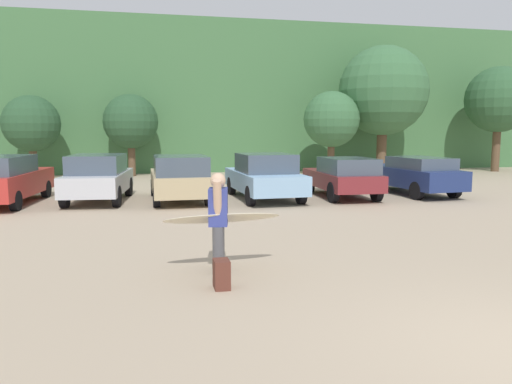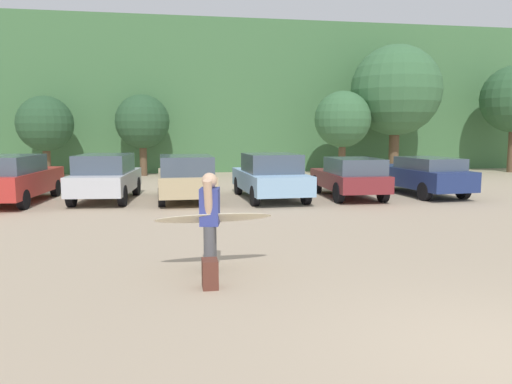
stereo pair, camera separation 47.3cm
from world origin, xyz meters
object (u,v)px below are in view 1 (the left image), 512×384
at_px(parked_car_sky_blue, 264,176).
at_px(surfboard_cream, 223,218).
at_px(parked_car_red, 1,179).
at_px(parked_car_maroon, 343,176).
at_px(parked_car_silver, 98,177).
at_px(parked_car_navy, 412,174).
at_px(backpack_dropped, 222,274).
at_px(person_adult, 218,217).
at_px(parked_car_tan, 180,178).

height_order(parked_car_sky_blue, surfboard_cream, parked_car_sky_blue).
height_order(parked_car_red, parked_car_maroon, parked_car_red).
height_order(parked_car_red, parked_car_silver, parked_car_red).
bearing_deg(parked_car_sky_blue, parked_car_maroon, -96.05).
height_order(parked_car_sky_blue, parked_car_navy, parked_car_sky_blue).
bearing_deg(parked_car_navy, parked_car_sky_blue, 87.45).
relative_size(parked_car_maroon, parked_car_navy, 0.86).
bearing_deg(parked_car_red, parked_car_maroon, -87.87).
xyz_separation_m(parked_car_maroon, parked_car_navy, (2.97, 0.40, -0.02)).
bearing_deg(backpack_dropped, parked_car_red, 119.74).
bearing_deg(surfboard_cream, person_adult, 29.07).
xyz_separation_m(parked_car_tan, parked_car_maroon, (5.84, -0.27, -0.04)).
bearing_deg(parked_car_red, backpack_dropped, -144.80).
bearing_deg(person_adult, parked_car_navy, -123.59).
bearing_deg(surfboard_cream, parked_car_maroon, -127.80).
bearing_deg(parked_car_tan, backpack_dropped, 179.27).
distance_m(parked_car_red, parked_car_navy, 14.56).
xyz_separation_m(parked_car_red, backpack_dropped, (5.79, -10.14, -0.63)).
distance_m(parked_car_red, surfboard_cream, 10.94).
bearing_deg(parked_car_tan, surfboard_cream, -179.65).
xyz_separation_m(parked_car_red, parked_car_tan, (5.74, -0.40, -0.03)).
distance_m(parked_car_red, person_adult, 10.94).
relative_size(parked_car_tan, surfboard_cream, 2.08).
xyz_separation_m(parked_car_maroon, backpack_dropped, (-5.79, -9.47, -0.56)).
bearing_deg(parked_car_navy, parked_car_tan, 86.14).
height_order(parked_car_silver, parked_car_navy, parked_car_silver).
relative_size(person_adult, backpack_dropped, 3.83).
xyz_separation_m(parked_car_silver, person_adult, (2.85, -9.35, 0.12)).
bearing_deg(parked_car_sky_blue, parked_car_tan, 85.85).
distance_m(parked_car_maroon, parked_car_navy, 3.00).
distance_m(parked_car_red, backpack_dropped, 11.69).
distance_m(parked_car_sky_blue, parked_car_navy, 5.86).
height_order(person_adult, backpack_dropped, person_adult).
distance_m(parked_car_maroon, backpack_dropped, 11.11).
bearing_deg(parked_car_red, parked_car_sky_blue, -87.77).
bearing_deg(surfboard_cream, backpack_dropped, 76.22).
height_order(surfboard_cream, backpack_dropped, surfboard_cream).
xyz_separation_m(parked_car_tan, person_adult, (0.14, -8.83, 0.15)).
relative_size(parked_car_tan, parked_car_navy, 0.89).
bearing_deg(parked_car_navy, parked_car_maroon, 93.01).
bearing_deg(person_adult, parked_car_maroon, -113.20).
xyz_separation_m(parked_car_silver, parked_car_navy, (11.53, -0.39, -0.08)).
distance_m(person_adult, surfboard_cream, 0.11).
xyz_separation_m(parked_car_maroon, surfboard_cream, (-5.63, -8.50, 0.14)).
distance_m(parked_car_silver, backpack_dropped, 10.64).
bearing_deg(parked_car_maroon, parked_car_silver, 86.10).
distance_m(surfboard_cream, backpack_dropped, 1.20).
bearing_deg(parked_car_red, parked_car_silver, -82.35).
bearing_deg(person_adult, parked_car_tan, -78.61).
xyz_separation_m(parked_car_red, parked_car_maroon, (11.58, -0.67, -0.07)).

